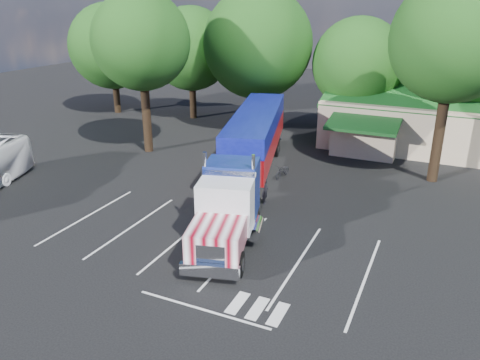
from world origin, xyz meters
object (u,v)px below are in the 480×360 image
at_px(bicycle, 283,171).
at_px(woman, 265,191).
at_px(silver_sedan, 417,148).
at_px(semi_truck, 250,148).

bearing_deg(bicycle, woman, -74.98).
bearing_deg(woman, silver_sedan, -40.04).
relative_size(woman, silver_sedan, 0.42).
relative_size(bicycle, silver_sedan, 0.48).
height_order(woman, bicycle, woman).
bearing_deg(semi_truck, bicycle, 42.04).
xyz_separation_m(semi_truck, bicycle, (1.52, 2.35, -2.14)).
relative_size(semi_truck, woman, 13.56).
relative_size(semi_truck, bicycle, 11.92).
relative_size(woman, bicycle, 0.88).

